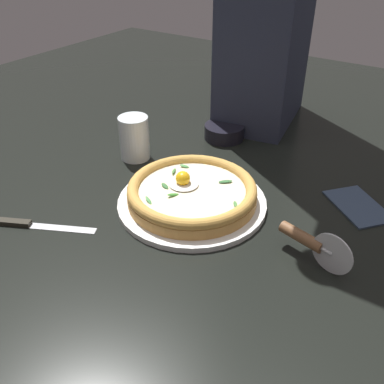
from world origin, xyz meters
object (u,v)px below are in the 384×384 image
pizza_cutter (311,242)px  folded_napkin (358,205)px  pizza (192,192)px  drinking_glass (135,141)px  table_knife (24,224)px  side_bowl (224,132)px

pizza_cutter → folded_napkin: 0.22m
pizza → drinking_glass: size_ratio=2.48×
pizza_cutter → table_knife: pizza_cutter is taller
side_bowl → folded_napkin: 0.42m
side_bowl → pizza_cutter: bearing=-42.5°
pizza → side_bowl: 0.33m
pizza → table_knife: pizza is taller
pizza → table_knife: 0.34m
pizza → folded_napkin: size_ratio=1.95×
pizza → drinking_glass: (-0.24, 0.10, 0.01)m
pizza_cutter → table_knife: (-0.51, -0.22, -0.03)m
folded_napkin → table_knife: bearing=-140.9°
folded_napkin → drinking_glass: bearing=-170.1°
folded_napkin → pizza_cutter: bearing=-97.8°
pizza → folded_napkin: 0.35m
side_bowl → pizza: bearing=-71.7°
side_bowl → pizza_cutter: size_ratio=0.76×
pizza_cutter → table_knife: size_ratio=0.67×
side_bowl → folded_napkin: side_bowl is taller
pizza_cutter → table_knife: bearing=-156.5°
table_knife → folded_napkin: table_knife is taller
drinking_glass → pizza: bearing=-22.0°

